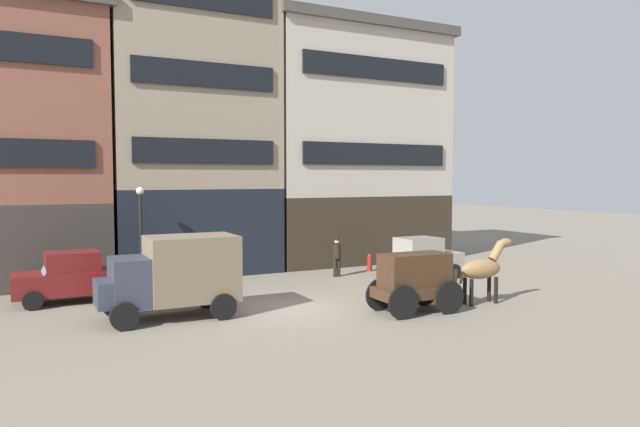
% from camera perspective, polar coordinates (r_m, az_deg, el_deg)
% --- Properties ---
extents(ground_plane, '(120.00, 120.00, 0.00)m').
position_cam_1_polar(ground_plane, '(20.42, -2.80, -9.22)').
color(ground_plane, slate).
extents(building_center_left, '(8.03, 7.31, 17.79)m').
position_cam_1_polar(building_center_left, '(30.03, -12.96, 11.90)').
color(building_center_left, black).
rests_on(building_center_left, ground_plane).
extents(building_center_right, '(10.49, 7.31, 12.65)m').
position_cam_1_polar(building_center_right, '(33.18, 2.25, 6.70)').
color(building_center_right, '#33281E').
rests_on(building_center_right, ground_plane).
extents(cargo_wagon, '(2.96, 1.63, 1.98)m').
position_cam_1_polar(cargo_wagon, '(19.96, 9.26, -6.20)').
color(cargo_wagon, '#3D2819').
rests_on(cargo_wagon, ground_plane).
extents(draft_horse, '(2.35, 0.68, 2.30)m').
position_cam_1_polar(draft_horse, '(21.82, 15.49, -5.12)').
color(draft_horse, '#937047').
rests_on(draft_horse, ground_plane).
extents(delivery_truck_near, '(4.38, 2.19, 2.62)m').
position_cam_1_polar(delivery_truck_near, '(19.45, -13.98, -5.68)').
color(delivery_truck_near, '#333847').
rests_on(delivery_truck_near, ground_plane).
extents(sedan_dark, '(3.74, 1.93, 1.83)m').
position_cam_1_polar(sedan_dark, '(26.74, 9.69, -4.26)').
color(sedan_dark, gray).
rests_on(sedan_dark, ground_plane).
extents(sedan_light, '(3.72, 1.89, 1.83)m').
position_cam_1_polar(sedan_light, '(23.14, -23.10, -5.69)').
color(sedan_light, maroon).
rests_on(sedan_light, ground_plane).
extents(pedestrian_officer, '(0.49, 0.49, 1.79)m').
position_cam_1_polar(pedestrian_officer, '(26.79, 1.64, -4.05)').
color(pedestrian_officer, black).
rests_on(pedestrian_officer, ground_plane).
extents(streetlamp_curbside, '(0.32, 0.32, 4.12)m').
position_cam_1_polar(streetlamp_curbside, '(24.97, -16.97, -0.85)').
color(streetlamp_curbside, black).
rests_on(streetlamp_curbside, ground_plane).
extents(fire_hydrant_curbside, '(0.24, 0.24, 0.83)m').
position_cam_1_polar(fire_hydrant_curbside, '(28.54, 4.84, -4.72)').
color(fire_hydrant_curbside, maroon).
rests_on(fire_hydrant_curbside, ground_plane).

